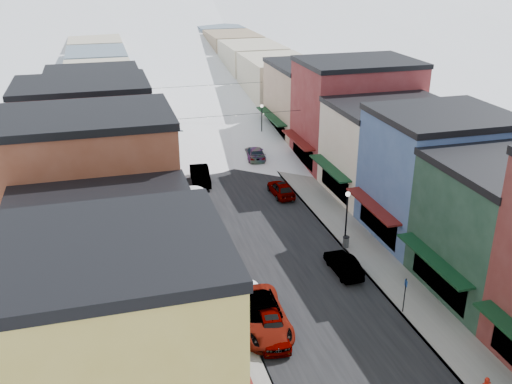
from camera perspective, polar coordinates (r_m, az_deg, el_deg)
road at (r=80.71m, az=-6.02°, el=6.96°), size 10.00×160.00×0.01m
sidewalk_left at (r=79.94m, az=-10.71°, el=6.58°), size 3.20×160.00×0.15m
sidewalk_right at (r=81.98m, az=-1.44°, el=7.38°), size 3.20×160.00×0.15m
curb_left at (r=80.07m, az=-9.60°, el=6.68°), size 0.10×160.00×0.15m
curb_right at (r=81.63m, az=-2.50°, el=7.30°), size 0.10×160.00×0.15m
bldg_l_yellow at (r=26.26m, az=-14.14°, el=-16.06°), size 11.30×8.70×11.50m
bldg_l_cream at (r=33.86m, az=-14.59°, el=-8.50°), size 11.30×8.20×9.50m
bldg_l_brick_near at (r=40.36m, az=-15.90°, el=-0.96°), size 12.30×8.20×12.50m
bldg_l_grayblue at (r=48.88m, az=-15.23°, el=1.11°), size 11.30×9.20×9.00m
bldg_l_brick_far at (r=57.10m, az=-16.56°, el=5.16°), size 13.30×9.20×11.00m
bldg_l_tan at (r=66.84m, az=-15.67°, el=7.33°), size 11.30×11.20×10.00m
bldg_r_green at (r=42.17m, az=24.00°, el=-3.34°), size 11.30×9.20×9.50m
bldg_r_blue at (r=48.56m, az=17.66°, el=1.63°), size 11.30×9.20×10.50m
bldg_r_cream at (r=56.29m, az=13.18°, el=4.19°), size 12.30×9.20×9.00m
bldg_r_brick_far at (r=63.82m, az=9.91°, el=7.82°), size 13.30×9.20×11.50m
bldg_r_tan at (r=72.58m, az=5.80°, el=9.04°), size 11.30×11.20×9.50m
distant_blocks at (r=102.03m, az=-8.39°, el=12.50°), size 34.00×55.00×8.00m
overhead_cables at (r=67.24m, az=-4.38°, el=9.25°), size 16.40×15.04×0.04m
car_white_suv at (r=36.65m, az=0.64°, el=-12.22°), size 3.27×6.57×1.79m
car_silver_sedan at (r=35.85m, az=1.59°, el=-13.37°), size 2.32×4.73×1.55m
car_dark_hatch at (r=58.69m, az=-5.60°, el=1.66°), size 2.17×5.24×1.69m
car_silver_wagon at (r=71.43m, az=-7.76°, el=5.47°), size 2.91×6.10×1.71m
car_green_sedan at (r=42.88m, az=8.74°, el=-7.16°), size 1.54×4.27×1.40m
car_gray_suv at (r=55.45m, az=2.53°, el=0.35°), size 1.89×4.41×1.48m
car_black_sedan at (r=65.28m, az=-0.09°, el=3.89°), size 2.71×5.27×1.46m
car_lane_silver at (r=78.02m, az=-6.98°, el=6.95°), size 2.12×4.70×1.57m
car_lane_white at (r=92.32m, az=-6.92°, el=9.38°), size 2.64×5.05×1.36m
fire_hydrant at (r=34.65m, az=22.05°, el=-17.39°), size 0.47×0.35×0.80m
parking_sign at (r=38.71m, az=14.67°, el=-9.69°), size 0.07×0.34×2.50m
trash_can at (r=46.25m, az=8.98°, el=-4.93°), size 0.54×0.54×0.91m
streetlamp_near at (r=45.33m, az=9.06°, el=-2.01°), size 0.39×0.39×4.70m
streetlamp_far at (r=70.79m, az=0.58°, el=7.40°), size 0.39×0.39×4.65m
snow_pile_mid at (r=40.25m, az=-1.26°, el=-9.46°), size 2.18×2.54×0.92m
snow_pile_far at (r=55.69m, az=-6.35°, el=0.03°), size 2.38×2.67×1.01m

